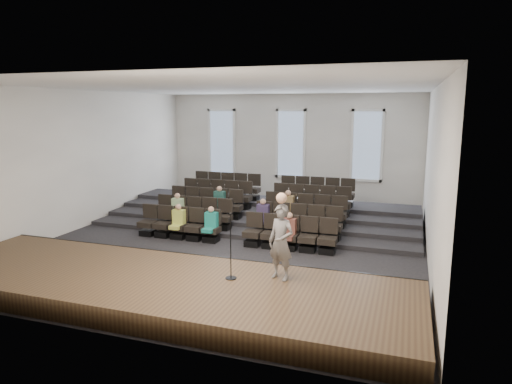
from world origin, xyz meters
TOP-DOWN VIEW (x-y plane):
  - ground at (0.00, 0.00)m, footprint 14.00×14.00m
  - ceiling at (0.00, 0.00)m, footprint 12.00×14.00m
  - wall_back at (0.00, 7.02)m, footprint 12.00×0.04m
  - wall_front at (0.00, -7.02)m, footprint 12.00×0.04m
  - wall_left at (-6.02, 0.00)m, footprint 0.04×14.00m
  - wall_right at (6.02, 0.00)m, footprint 0.04×14.00m
  - stage at (0.00, -5.10)m, footprint 11.80×3.60m
  - stage_lip at (0.00, -3.33)m, footprint 11.80×0.06m
  - risers at (0.00, 3.17)m, footprint 11.80×4.80m
  - seating_rows at (-0.00, 1.54)m, footprint 6.80×4.70m
  - windows at (0.00, 6.95)m, footprint 8.44×0.10m
  - audience at (-0.36, 0.30)m, footprint 4.85×2.64m
  - speaker at (2.69, -4.29)m, footprint 0.74×0.60m
  - mic_stand at (1.60, -4.64)m, footprint 0.26×0.26m

SIDE VIEW (x-z plane):
  - ground at x=0.00m, z-range 0.00..0.00m
  - risers at x=0.00m, z-range -0.10..0.50m
  - stage at x=0.00m, z-range 0.00..0.50m
  - stage_lip at x=0.00m, z-range -0.01..0.51m
  - seating_rows at x=0.00m, z-range -0.15..1.52m
  - audience at x=-0.36m, z-range 0.26..1.36m
  - mic_stand at x=1.60m, z-range 0.18..1.74m
  - speaker at x=2.69m, z-range 0.50..2.24m
  - wall_back at x=0.00m, z-range 0.00..5.00m
  - wall_front at x=0.00m, z-range 0.00..5.00m
  - wall_left at x=-6.02m, z-range 0.00..5.00m
  - wall_right at x=6.02m, z-range 0.00..5.00m
  - windows at x=0.00m, z-range 1.08..4.32m
  - ceiling at x=0.00m, z-range 5.00..5.02m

